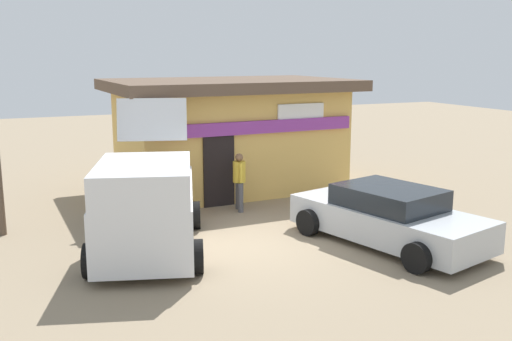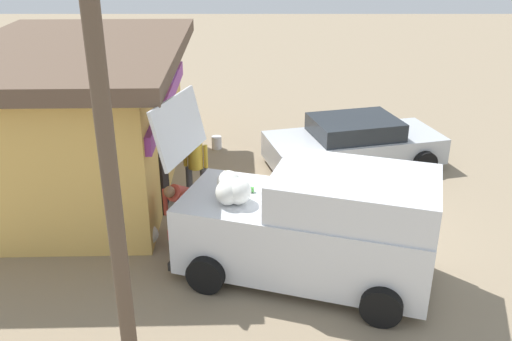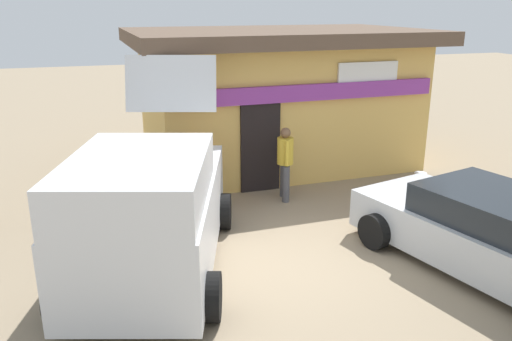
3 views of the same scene
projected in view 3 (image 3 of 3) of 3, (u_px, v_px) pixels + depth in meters
ground_plane at (307, 257)px, 8.60m from camera, size 60.00×60.00×0.00m
storefront_bar at (277, 96)px, 13.30m from camera, size 7.40×5.02×3.40m
delivery_van at (151, 210)px, 7.86m from camera, size 3.21×4.93×3.10m
parked_sedan at (493, 234)px, 8.01m from camera, size 3.05×4.80×1.29m
vendor_standing at (285, 159)px, 10.89m from camera, size 0.40×0.56×1.57m
customer_bending at (205, 169)px, 10.50m from camera, size 0.77×0.75×1.27m
unloaded_banana_pile at (184, 185)px, 11.37m from camera, size 0.68×0.76×0.48m
paint_bucket at (420, 180)px, 11.80m from camera, size 0.28×0.28×0.35m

